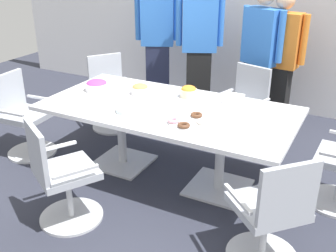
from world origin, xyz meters
The scene contains 18 objects.
ground_plane centered at (0.00, 0.00, -0.01)m, with size 10.00×10.00×0.01m, color #2D303D.
back_wall centered at (0.00, 2.40, 1.40)m, with size 8.00×0.10×2.80m, color white.
conference_table centered at (0.00, 0.00, 0.63)m, with size 2.40×1.20×0.75m.
office_chair_0 centered at (0.42, 1.07, 0.41)m, with size 0.67×0.67×0.91m.
office_chair_1 centered at (-1.22, 0.77, 0.41)m, with size 0.75×0.75×0.91m.
office_chair_2 centered at (-1.64, -0.29, 0.41)m, with size 0.58×0.58×0.91m.
office_chair_3 centered at (-0.44, -1.06, 0.41)m, with size 0.74×0.74×0.91m.
office_chair_4 centered at (1.22, -0.77, 0.41)m, with size 0.76×0.76×0.91m.
person_standing_0 centered at (-1.06, 1.72, 0.98)m, with size 0.59×0.38×1.86m.
person_standing_1 centered at (-0.39, 1.61, 1.00)m, with size 0.59×0.38×1.89m.
person_standing_2 centered at (0.42, 1.62, 0.92)m, with size 0.59×0.38×1.75m.
person_standing_3 centered at (0.64, 1.67, 0.89)m, with size 0.62×0.27×1.70m.
snack_bowl_cookies centered at (-0.42, 0.19, 0.80)m, with size 0.18×0.18×0.11m.
snack_bowl_candy_mix centered at (-0.89, 0.07, 0.81)m, with size 0.24×0.24×0.12m.
snack_bowl_chips_orange centered at (0.06, 0.34, 0.81)m, with size 0.17×0.17×0.12m.
donut_platter centered at (0.32, -0.25, 0.77)m, with size 0.36×0.36×0.04m.
plate_stack centered at (-0.27, -0.27, 0.77)m, with size 0.24×0.24×0.04m.
napkin_pile centered at (0.51, 0.42, 0.78)m, with size 0.17×0.17×0.07m, color white.
Camera 1 is at (1.65, -3.16, 2.15)m, focal length 43.02 mm.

